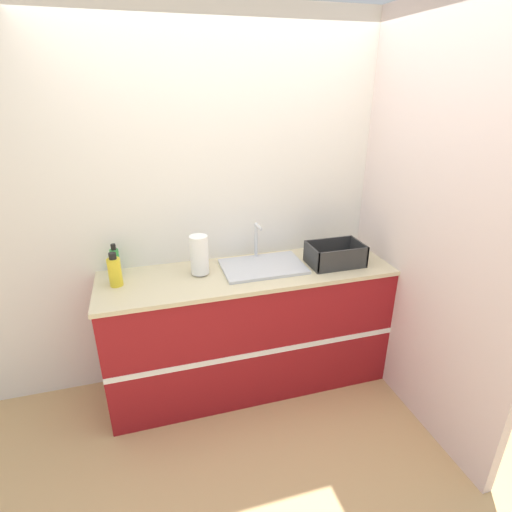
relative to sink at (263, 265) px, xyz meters
The scene contains 9 objects.
ground_plane 1.01m from the sink, 109.07° to the right, with size 12.00×12.00×0.00m, color tan.
wall_back 0.47m from the sink, 111.12° to the left, with size 4.40×0.06×2.60m.
wall_right 0.98m from the sink, ahead, with size 0.06×2.58×2.60m.
counter_cabinet 0.50m from the sink, 163.91° to the right, with size 2.03×0.60×0.93m.
sink is the anchor object (origin of this frame).
paper_towel_roll 0.45m from the sink, behind, with size 0.12×0.12×0.27m.
dish_rack 0.52m from the sink, ahead, with size 0.38×0.25×0.15m.
bottle_green 1.00m from the sink, 169.83° to the left, with size 0.06×0.06×0.22m.
bottle_yellow 0.98m from the sink, behind, with size 0.08×0.08×0.22m.
Camera 1 is at (-0.65, -2.11, 2.11)m, focal length 28.00 mm.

